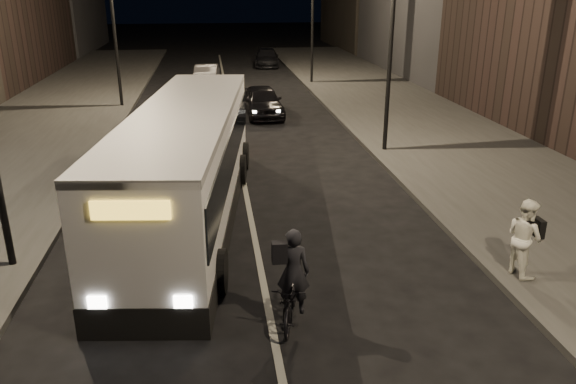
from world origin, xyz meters
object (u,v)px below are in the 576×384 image
object	(u,v)px
streetlight_right_mid	(386,7)
car_mid	(207,74)
car_far	(267,58)
cyclist_on_bicycle	(292,292)
city_bus	(188,160)
car_near	(262,101)
streetlight_left_far	(117,1)
pedestrian_woman	(524,237)

from	to	relation	value
streetlight_right_mid	car_mid	size ratio (longest dim) A/B	2.01
car_mid	car_far	xyz separation A→B (m)	(4.71, 8.11, -0.00)
cyclist_on_bicycle	car_far	distance (m)	36.15
streetlight_right_mid	car_mid	xyz separation A→B (m)	(-6.44, 16.93, -4.69)
car_mid	city_bus	bearing A→B (deg)	92.95
car_near	car_far	bearing A→B (deg)	80.04
streetlight_right_mid	cyclist_on_bicycle	bearing A→B (deg)	-114.19
car_near	streetlight_left_far	bearing A→B (deg)	153.96
car_far	city_bus	bearing A→B (deg)	-94.26
pedestrian_woman	car_near	world-z (taller)	pedestrian_woman
streetlight_left_far	city_bus	bearing A→B (deg)	-76.61
pedestrian_woman	car_mid	size ratio (longest dim) A/B	0.43
pedestrian_woman	car_far	world-z (taller)	pedestrian_woman
streetlight_right_mid	car_mid	distance (m)	18.71
city_bus	pedestrian_woman	xyz separation A→B (m)	(7.25, -4.53, -0.66)
city_bus	pedestrian_woman	size ratio (longest dim) A/B	6.74
cyclist_on_bicycle	car_near	size ratio (longest dim) A/B	0.47
cyclist_on_bicycle	pedestrian_woman	xyz separation A→B (m)	(5.20, 0.98, 0.35)
streetlight_right_mid	pedestrian_woman	xyz separation A→B (m)	(0.27, -10.00, -4.33)
streetlight_left_far	car_near	world-z (taller)	streetlight_left_far
city_bus	car_mid	size ratio (longest dim) A/B	2.89
cyclist_on_bicycle	city_bus	bearing A→B (deg)	124.75
city_bus	car_far	size ratio (longest dim) A/B	2.56
cyclist_on_bicycle	car_far	world-z (taller)	cyclist_on_bicycle
car_mid	car_far	bearing A→B (deg)	-115.85
cyclist_on_bicycle	streetlight_right_mid	bearing A→B (deg)	80.16
streetlight_left_far	car_near	distance (m)	8.78
cyclist_on_bicycle	pedestrian_woman	distance (m)	5.30
streetlight_left_far	pedestrian_woman	world-z (taller)	streetlight_left_far
car_near	car_mid	bearing A→B (deg)	101.79
car_far	streetlight_left_far	bearing A→B (deg)	-115.21
streetlight_left_far	car_mid	world-z (taller)	streetlight_left_far
city_bus	pedestrian_woman	world-z (taller)	city_bus
streetlight_right_mid	pedestrian_woman	size ratio (longest dim) A/B	4.67
car_mid	car_far	distance (m)	9.38
streetlight_right_mid	streetlight_left_far	bearing A→B (deg)	136.84
car_mid	cyclist_on_bicycle	bearing A→B (deg)	97.42
streetlight_right_mid	car_near	world-z (taller)	streetlight_right_mid
pedestrian_woman	streetlight_right_mid	bearing A→B (deg)	-8.75
cyclist_on_bicycle	car_far	bearing A→B (deg)	99.27
pedestrian_woman	city_bus	bearing A→B (deg)	47.71
car_mid	car_far	size ratio (longest dim) A/B	0.89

